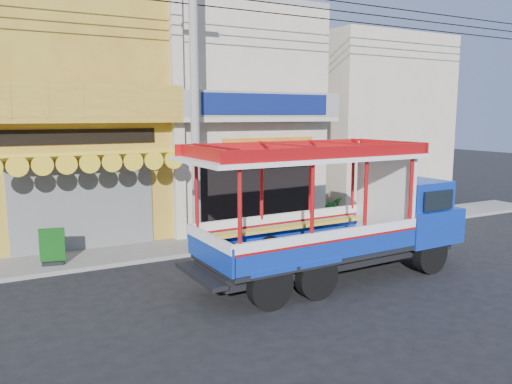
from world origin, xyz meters
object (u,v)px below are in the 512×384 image
Objects in this scene: utility_pole at (199,86)px; songthaew_truck at (349,212)px; potted_plant_b at (331,215)px; potted_plant_c at (337,209)px; green_sign at (53,249)px.

songthaew_truck is (2.60, -3.82, -3.34)m from utility_pole.
potted_plant_b is at bearing 5.87° from utility_pole.
songthaew_truck is at bearing -17.34° from potted_plant_c.
green_sign is 10.46m from potted_plant_c.
songthaew_truck is at bearing -55.78° from utility_pole.
potted_plant_b is at bearing 58.33° from songthaew_truck.
songthaew_truck is 7.51× the size of green_sign.
potted_plant_b is at bearing -29.07° from potted_plant_c.
songthaew_truck is 8.18× the size of potted_plant_c.
utility_pole is 27.58× the size of green_sign.
potted_plant_c is (0.89, 0.86, 0.01)m from potted_plant_b.
utility_pole is 30.49× the size of potted_plant_b.
utility_pole is at bearing -5.10° from green_sign.
potted_plant_c is (10.41, 1.02, 0.04)m from green_sign.
potted_plant_b is (2.69, 4.36, -1.11)m from songthaew_truck.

